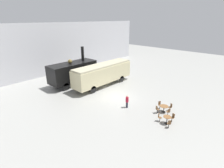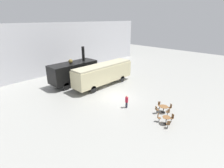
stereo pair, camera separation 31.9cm
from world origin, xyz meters
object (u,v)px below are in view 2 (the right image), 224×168
Objects in this scene: steam_locomotive at (74,71)px; visitor_person at (127,101)px; cafe_table_mid at (166,119)px; passenger_coach_vintage at (103,73)px; cafe_chair_0 at (157,109)px; cafe_table_near at (164,108)px.

steam_locomotive reaches higher than visitor_person.
passenger_coach_vintage is at bearing 75.57° from cafe_table_mid.
cafe_table_mid is at bearing -104.43° from passenger_coach_vintage.
cafe_table_mid is at bearing -91.19° from steam_locomotive.
cafe_chair_0 is at bearing -86.68° from steam_locomotive.
visitor_person reaches higher than cafe_table_mid.
steam_locomotive is 4.84× the size of visitor_person.
cafe_table_near is 1.09× the size of cafe_chair_0.
passenger_coach_vintage is at bearing 65.98° from visitor_person.
visitor_person reaches higher than cafe_table_near.
cafe_table_near is 2.28m from cafe_table_mid.
steam_locomotive is at bearing 88.81° from cafe_table_mid.
steam_locomotive reaches higher than passenger_coach_vintage.
steam_locomotive is 15.81m from cafe_table_mid.
passenger_coach_vintage is (2.76, -3.74, -0.10)m from steam_locomotive.
cafe_chair_0 is (-0.74, 0.42, -0.08)m from cafe_table_near.
passenger_coach_vintage is 10.57m from cafe_chair_0.
cafe_table_near is at bearing -61.60° from visitor_person.
passenger_coach_vintage reaches higher than visitor_person.
cafe_table_mid is (-3.09, -12.00, -1.39)m from passenger_coach_vintage.
steam_locomotive is 7.79× the size of cafe_table_near.
visitor_person is at bearing 90.88° from cafe_table_mid.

